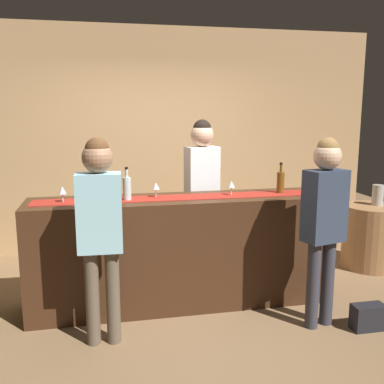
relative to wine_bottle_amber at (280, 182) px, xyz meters
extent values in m
plane|color=brown|center=(-1.02, -0.02, -1.15)|extent=(10.00, 10.00, 0.00)
cube|color=tan|center=(-1.02, 1.88, 0.30)|extent=(6.00, 0.12, 2.90)
cube|color=#3D2314|center=(-1.02, -0.02, -0.63)|extent=(2.76, 0.60, 1.04)
cube|color=maroon|center=(-1.02, -0.02, -0.11)|extent=(2.63, 0.28, 0.01)
cylinder|color=brown|center=(0.00, 0.00, -0.01)|extent=(0.07, 0.07, 0.21)
cylinder|color=brown|center=(0.00, 0.00, 0.13)|extent=(0.03, 0.03, 0.08)
cylinder|color=black|center=(0.00, 0.00, 0.18)|extent=(0.03, 0.03, 0.02)
cylinder|color=#B2C6C1|center=(-1.49, -0.04, -0.01)|extent=(0.07, 0.07, 0.21)
cylinder|color=#B2C6C1|center=(-1.49, -0.04, 0.13)|extent=(0.03, 0.03, 0.08)
cylinder|color=black|center=(-1.49, -0.04, 0.18)|extent=(0.03, 0.03, 0.02)
cylinder|color=silver|center=(-1.22, 0.03, -0.11)|extent=(0.06, 0.06, 0.00)
cylinder|color=silver|center=(-1.22, 0.03, -0.07)|extent=(0.01, 0.01, 0.08)
cone|color=silver|center=(-1.22, 0.03, 0.00)|extent=(0.07, 0.07, 0.06)
cylinder|color=silver|center=(-2.05, -0.03, -0.11)|extent=(0.06, 0.06, 0.00)
cylinder|color=silver|center=(-2.05, -0.03, -0.07)|extent=(0.01, 0.01, 0.08)
cone|color=silver|center=(-2.05, -0.03, 0.00)|extent=(0.07, 0.07, 0.06)
cylinder|color=silver|center=(-0.51, -0.02, -0.11)|extent=(0.06, 0.06, 0.00)
cylinder|color=silver|center=(-0.51, -0.02, -0.07)|extent=(0.01, 0.01, 0.08)
cone|color=silver|center=(-0.51, -0.02, 0.00)|extent=(0.07, 0.07, 0.06)
cylinder|color=#26262B|center=(-0.58, 0.57, -0.74)|extent=(0.11, 0.11, 0.82)
cylinder|color=#26262B|center=(-0.74, 0.54, -0.74)|extent=(0.11, 0.11, 0.82)
cube|color=white|center=(-0.66, 0.56, -0.01)|extent=(0.37, 0.26, 0.65)
sphere|color=#DBAD89|center=(-0.66, 0.56, 0.43)|extent=(0.24, 0.24, 0.24)
sphere|color=black|center=(-0.66, 0.56, 0.50)|extent=(0.19, 0.19, 0.19)
cylinder|color=#33333D|center=(0.01, -0.74, -0.77)|extent=(0.11, 0.11, 0.76)
cylinder|color=#33333D|center=(0.17, -0.70, -0.77)|extent=(0.11, 0.11, 0.76)
cube|color=#2D384C|center=(0.09, -0.72, -0.09)|extent=(0.38, 0.28, 0.60)
sphere|color=#DBAD89|center=(0.09, -0.72, 0.32)|extent=(0.23, 0.23, 0.23)
sphere|color=olive|center=(0.09, -0.72, 0.38)|extent=(0.18, 0.18, 0.18)
cylinder|color=brown|center=(-1.82, -0.63, -0.77)|extent=(0.11, 0.11, 0.77)
cylinder|color=brown|center=(-1.66, -0.64, -0.77)|extent=(0.11, 0.11, 0.77)
cube|color=#99D1E0|center=(-1.74, -0.64, -0.08)|extent=(0.35, 0.21, 0.61)
sphere|color=#9E7051|center=(-1.74, -0.64, 0.34)|extent=(0.23, 0.23, 0.23)
sphere|color=brown|center=(-1.74, -0.64, 0.40)|extent=(0.18, 0.18, 0.18)
cylinder|color=#996B42|center=(1.40, 0.52, -0.78)|extent=(0.68, 0.68, 0.74)
cylinder|color=#A8A399|center=(1.46, 0.55, -0.29)|extent=(0.13, 0.13, 0.24)
cube|color=black|center=(0.46, -0.87, -1.04)|extent=(0.28, 0.14, 0.22)
camera|label=1|loc=(-1.71, -3.98, 0.68)|focal=41.30mm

